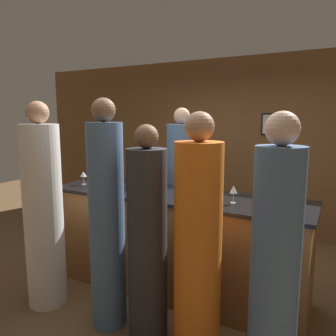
# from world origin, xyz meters

# --- Properties ---
(ground_plane) EXTENTS (14.00, 14.00, 0.00)m
(ground_plane) POSITION_xyz_m (0.00, 0.00, 0.00)
(ground_plane) COLOR brown
(back_wall) EXTENTS (8.00, 0.08, 2.80)m
(back_wall) POSITION_xyz_m (0.00, 2.24, 1.40)
(back_wall) COLOR brown
(back_wall) RESTS_ON ground_plane
(bar_counter) EXTENTS (2.79, 0.80, 1.07)m
(bar_counter) POSITION_xyz_m (0.00, 0.00, 0.53)
(bar_counter) COLOR brown
(bar_counter) RESTS_ON ground_plane
(bartender) EXTENTS (0.39, 0.39, 1.98)m
(bartender) POSITION_xyz_m (-0.31, 0.82, 0.92)
(bartender) COLOR #4C6B93
(bartender) RESTS_ON ground_plane
(guest_0) EXTENTS (0.33, 0.33, 1.81)m
(guest_0) POSITION_xyz_m (0.16, -0.79, 0.84)
(guest_0) COLOR #2D2D33
(guest_0) RESTS_ON ground_plane
(guest_1) EXTENTS (0.33, 0.33, 1.90)m
(guest_1) POSITION_xyz_m (1.18, -0.81, 0.89)
(guest_1) COLOR #4C6B93
(guest_1) RESTS_ON ground_plane
(guest_2) EXTENTS (0.37, 0.37, 2.01)m
(guest_2) POSITION_xyz_m (-1.00, -0.84, 0.94)
(guest_2) COLOR silver
(guest_2) RESTS_ON ground_plane
(guest_3) EXTENTS (0.37, 0.37, 1.90)m
(guest_3) POSITION_xyz_m (0.60, -0.76, 0.88)
(guest_3) COLOR orange
(guest_3) RESTS_ON ground_plane
(guest_4) EXTENTS (0.31, 0.31, 2.02)m
(guest_4) POSITION_xyz_m (-0.24, -0.81, 0.95)
(guest_4) COLOR #4C6B93
(guest_4) RESTS_ON ground_plane
(wine_bottle_0) EXTENTS (0.08, 0.08, 0.31)m
(wine_bottle_0) POSITION_xyz_m (-0.20, -0.35, 1.19)
(wine_bottle_0) COLOR black
(wine_bottle_0) RESTS_ON bar_counter
(ice_bucket) EXTENTS (0.17, 0.17, 0.16)m
(ice_bucket) POSITION_xyz_m (-0.54, 0.23, 1.15)
(ice_bucket) COLOR silver
(ice_bucket) RESTS_ON bar_counter
(wine_glass_0) EXTENTS (0.07, 0.07, 0.17)m
(wine_glass_0) POSITION_xyz_m (0.66, -0.07, 1.19)
(wine_glass_0) COLOR silver
(wine_glass_0) RESTS_ON bar_counter
(wine_glass_1) EXTENTS (0.06, 0.06, 0.16)m
(wine_glass_1) POSITION_xyz_m (0.31, -0.33, 1.19)
(wine_glass_1) COLOR silver
(wine_glass_1) RESTS_ON bar_counter
(wine_glass_2) EXTENTS (0.08, 0.08, 0.16)m
(wine_glass_2) POSITION_xyz_m (-1.16, -0.09, 1.19)
(wine_glass_2) COLOR silver
(wine_glass_2) RESTS_ON bar_counter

